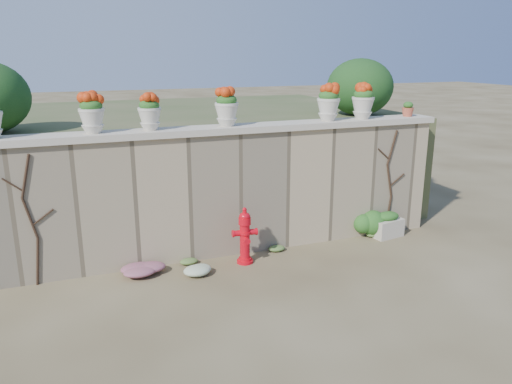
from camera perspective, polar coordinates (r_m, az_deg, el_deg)
name	(u,v)px	position (r m, az deg, el deg)	size (l,w,h in m)	color
ground	(252,302)	(6.82, -0.45, -12.44)	(80.00, 80.00, 0.00)	#4E4027
stone_wall	(213,195)	(8.03, -4.96, -0.36)	(8.00, 0.40, 2.00)	tan
wall_cap	(211,130)	(7.81, -5.14, 7.06)	(8.10, 0.52, 0.10)	beige
raised_fill	(172,157)	(11.06, -9.58, 3.93)	(9.00, 6.00, 2.00)	#384C23
back_shrub_right	(360,87)	(10.25, 11.80, 11.66)	(1.30, 1.30, 1.10)	#143814
vine_left	(31,219)	(7.57, -24.31, -2.83)	(0.60, 0.04, 1.91)	black
vine_right	(390,181)	(9.24, 15.06, 1.22)	(0.60, 0.04, 1.91)	black
fire_hydrant	(245,235)	(7.81, -1.29, -4.99)	(0.39, 0.28, 0.91)	red
planter_box	(387,225)	(9.30, 14.75, -3.67)	(0.60, 0.41, 0.46)	beige
green_shrub	(367,222)	(9.16, 12.57, -3.34)	(0.60, 0.54, 0.57)	#1E5119
magenta_clump	(149,268)	(7.68, -12.16, -8.51)	(0.83, 0.55, 0.22)	#C32785
white_flowers	(194,269)	(7.57, -7.13, -8.77)	(0.52, 0.42, 0.19)	white
urn_pot_1	(92,113)	(7.49, -18.27, 8.52)	(0.36, 0.36, 0.57)	beige
urn_pot_2	(150,112)	(7.57, -12.08, 8.91)	(0.34, 0.34, 0.53)	beige
urn_pot_3	(227,108)	(7.84, -3.37, 9.61)	(0.37, 0.37, 0.58)	beige
urn_pot_4	(328,103)	(8.54, 8.28, 10.06)	(0.38, 0.38, 0.60)	beige
urn_pot_5	(363,101)	(8.89, 12.13, 10.08)	(0.38, 0.38, 0.60)	beige
terracotta_pot	(408,110)	(9.45, 16.96, 8.97)	(0.21, 0.21, 0.25)	#B55037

